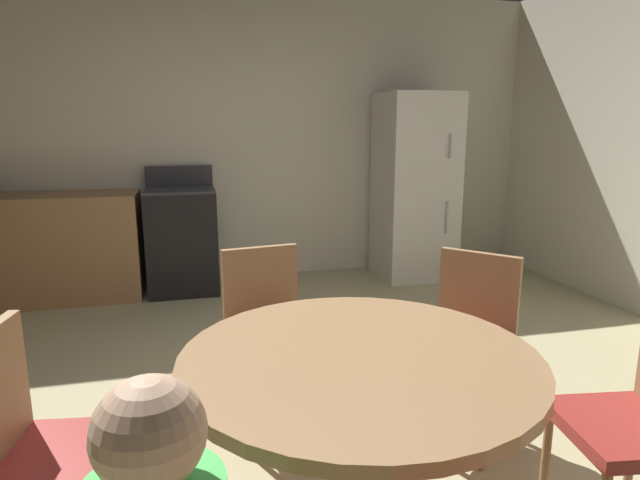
# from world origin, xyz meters

# --- Properties ---
(ground_plane) EXTENTS (14.00, 14.00, 0.00)m
(ground_plane) POSITION_xyz_m (0.00, 0.00, 0.00)
(ground_plane) COLOR tan
(wall_back) EXTENTS (6.00, 0.12, 2.70)m
(wall_back) POSITION_xyz_m (0.00, 2.93, 1.35)
(wall_back) COLOR silver
(wall_back) RESTS_ON ground
(kitchen_counter) EXTENTS (1.73, 0.60, 0.90)m
(kitchen_counter) POSITION_xyz_m (-1.84, 2.53, 0.45)
(kitchen_counter) COLOR #9E754C
(kitchen_counter) RESTS_ON ground
(oven_range) EXTENTS (0.60, 0.60, 1.10)m
(oven_range) POSITION_xyz_m (-0.62, 2.53, 0.47)
(oven_range) COLOR black
(oven_range) RESTS_ON ground
(refrigerator) EXTENTS (0.68, 0.68, 1.76)m
(refrigerator) POSITION_xyz_m (1.57, 2.48, 0.88)
(refrigerator) COLOR silver
(refrigerator) RESTS_ON ground
(dining_table) EXTENTS (1.12, 1.12, 0.76)m
(dining_table) POSITION_xyz_m (-0.07, -0.81, 0.60)
(dining_table) COLOR #9E754C
(dining_table) RESTS_ON ground
(chair_northeast) EXTENTS (0.56, 0.56, 0.87)m
(chair_northeast) POSITION_xyz_m (0.68, -0.17, 0.50)
(chair_northeast) COLOR #9E754C
(chair_northeast) RESTS_ON ground
(chair_west) EXTENTS (0.46, 0.46, 0.87)m
(chair_west) POSITION_xyz_m (-1.03, -0.66, 0.50)
(chair_west) COLOR #9E754C
(chair_west) RESTS_ON ground
(chair_north) EXTENTS (0.45, 0.45, 0.87)m
(chair_north) POSITION_xyz_m (-0.21, 0.16, 0.50)
(chair_north) COLOR #9E754C
(chair_north) RESTS_ON ground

